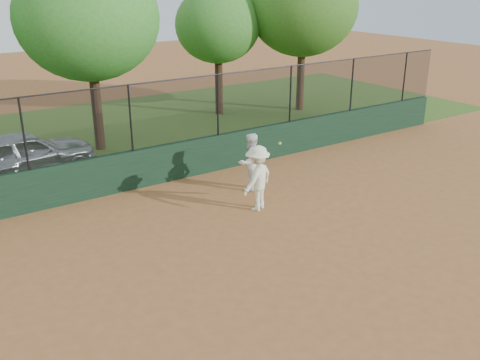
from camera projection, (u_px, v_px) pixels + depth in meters
ground at (265, 266)px, 12.01m from camera, size 80.00×80.00×0.00m
back_wall at (150, 167)px, 16.44m from camera, size 26.00×0.20×1.20m
grass_strip at (86, 139)px, 21.29m from camera, size 36.00×12.00×0.01m
parked_car at (23, 154)px, 17.02m from camera, size 4.69×2.37×1.53m
player_second at (250, 162)px, 15.98m from camera, size 0.93×0.76×1.76m
player_main at (257, 178)px, 14.61m from camera, size 1.36×1.10×1.97m
fence_assembly at (145, 115)px, 15.83m from camera, size 26.00×0.06×2.00m
tree_2 at (88, 18)px, 18.36m from camera, size 5.01×4.56×6.89m
tree_3 at (218, 25)px, 23.67m from camera, size 3.90×3.55×5.71m
tree_4 at (303, 7)px, 24.17m from camera, size 5.17×4.70×6.99m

